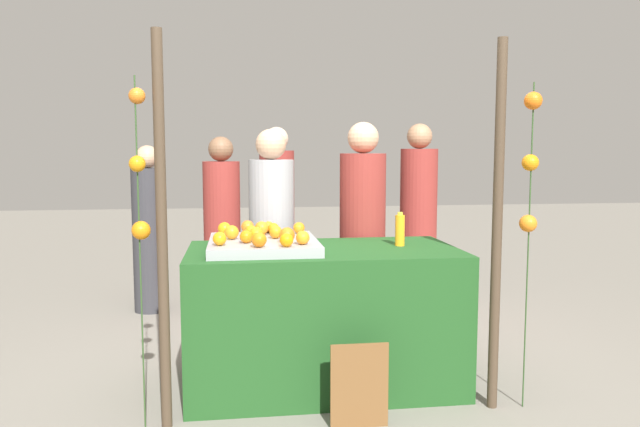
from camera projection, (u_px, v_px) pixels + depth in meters
name	position (u px, v px, depth m)	size (l,w,h in m)	color
ground_plane	(323.00, 383.00, 3.76)	(24.00, 24.00, 0.00)	gray
stall_counter	(323.00, 317.00, 3.72)	(1.65, 0.87, 0.86)	#1E4C1E
orange_tray	(263.00, 244.00, 3.64)	(0.65, 0.73, 0.06)	#9EA0A5
orange_0	(273.00, 229.00, 3.87)	(0.07, 0.07, 0.07)	orange
orange_1	(268.00, 227.00, 3.94)	(0.08, 0.08, 0.08)	orange
orange_2	(262.00, 228.00, 3.84)	(0.09, 0.09, 0.09)	orange
orange_3	(276.00, 232.00, 3.68)	(0.08, 0.08, 0.08)	orange
orange_4	(299.00, 228.00, 3.89)	(0.08, 0.08, 0.08)	orange
orange_5	(259.00, 240.00, 3.33)	(0.09, 0.09, 0.09)	orange
orange_6	(248.00, 227.00, 3.92)	(0.08, 0.08, 0.08)	orange
orange_7	(220.00, 239.00, 3.40)	(0.08, 0.08, 0.08)	orange
orange_8	(246.00, 237.00, 3.49)	(0.08, 0.08, 0.08)	orange
orange_9	(256.00, 234.00, 3.55)	(0.09, 0.09, 0.09)	orange
orange_10	(303.00, 238.00, 3.44)	(0.08, 0.08, 0.08)	orange
orange_11	(287.00, 235.00, 3.50)	(0.09, 0.09, 0.09)	orange
orange_12	(232.00, 232.00, 3.64)	(0.09, 0.09, 0.09)	orange
orange_13	(251.00, 231.00, 3.73)	(0.07, 0.07, 0.07)	orange
orange_14	(224.00, 229.00, 3.82)	(0.08, 0.08, 0.08)	orange
orange_15	(287.00, 240.00, 3.35)	(0.08, 0.08, 0.08)	orange
juice_bottle	(400.00, 230.00, 3.77)	(0.06, 0.06, 0.21)	orange
chalkboard_sign	(359.00, 386.00, 3.15)	(0.31, 0.03, 0.47)	brown
vendor_left	(272.00, 249.00, 4.31)	(0.32, 0.32, 1.61)	#99999E
vendor_right	(362.00, 245.00, 4.37)	(0.33, 0.33, 1.66)	maroon
crowd_person_0	(277.00, 220.00, 5.88)	(0.34, 0.34, 1.68)	maroon
crowd_person_1	(362.00, 228.00, 5.32)	(0.33, 0.33, 1.65)	#99999E
crowd_person_2	(150.00, 235.00, 5.42)	(0.30, 0.30, 1.50)	#333338
crowd_person_3	(222.00, 234.00, 5.20)	(0.32, 0.32, 1.58)	maroon
crowd_person_4	(418.00, 223.00, 5.56)	(0.34, 0.34, 1.70)	maroon
canopy_post_left	(162.00, 234.00, 3.07)	(0.06, 0.06, 2.06)	#473828
canopy_post_right	(497.00, 228.00, 3.31)	(0.06, 0.06, 2.06)	#473828
garland_strand_left	(139.00, 179.00, 2.99)	(0.10, 0.10, 1.82)	#2D4C23
garland_strand_right	(530.00, 166.00, 3.28)	(0.10, 0.11, 1.82)	#2D4C23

